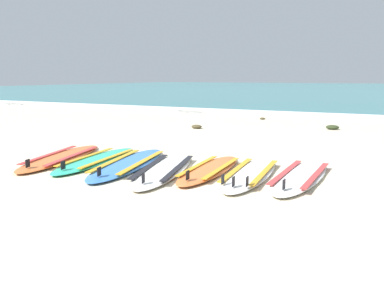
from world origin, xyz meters
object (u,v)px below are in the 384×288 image
Objects in this scene: surfboard_2 at (129,163)px; surfboard_4 at (210,169)px; surfboard_1 at (97,160)px; surfboard_6 at (300,176)px; surfboard_3 at (164,169)px; surfboard_0 at (62,157)px; surfboard_5 at (250,173)px.

surfboard_2 is 1.23× the size of surfboard_4.
surfboard_6 is (2.99, 0.36, 0.00)m from surfboard_1.
surfboard_6 is (1.76, 0.44, 0.00)m from surfboard_3.
surfboard_1 is at bearing -179.43° from surfboard_2.
surfboard_6 is (1.19, 0.17, -0.00)m from surfboard_4.
surfboard_1 and surfboard_2 have the same top height.
surfboard_0 and surfboard_4 have the same top height.
surfboard_6 is at bearing 8.35° from surfboard_2.
surfboard_4 is at bearing -178.47° from surfboard_5.
surfboard_2 is at bearing 172.01° from surfboard_3.
surfboard_1 is at bearing 176.04° from surfboard_3.
surfboard_0 and surfboard_6 have the same top height.
surfboard_1 is 1.02× the size of surfboard_5.
surfboard_5 is at bearing 5.75° from surfboard_0.
surfboard_5 is at bearing 4.99° from surfboard_1.
surfboard_0 and surfboard_1 have the same top height.
surfboard_5 is (1.79, 0.20, 0.00)m from surfboard_2.
surfboard_6 is (3.62, 0.45, 0.00)m from surfboard_0.
surfboard_2 is 2.44m from surfboard_6.
surfboard_0 is 3.65m from surfboard_6.
surfboard_5 is (1.14, 0.29, 0.00)m from surfboard_3.
surfboard_1 and surfboard_5 have the same top height.
surfboard_0 is 1.17× the size of surfboard_4.
surfboard_2 and surfboard_5 have the same top height.
surfboard_1 is 1.10× the size of surfboard_4.
surfboard_1 is 3.01m from surfboard_6.
surfboard_1 is at bearing 8.58° from surfboard_0.
surfboard_4 is at bearing 26.17° from surfboard_3.
surfboard_4 is at bearing 8.71° from surfboard_2.
surfboard_4 is (1.80, 0.19, 0.00)m from surfboard_1.
surfboard_3 is 1.09× the size of surfboard_5.
surfboard_3 is 1.17× the size of surfboard_4.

